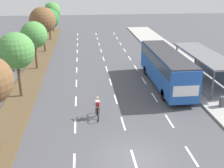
# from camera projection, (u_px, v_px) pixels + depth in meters

# --- Properties ---
(ground_plane) EXTENTS (140.00, 140.00, 0.00)m
(ground_plane) POSITION_uv_depth(u_px,v_px,m) (134.00, 160.00, 16.43)
(ground_plane) COLOR #4C4C51
(median_strip) EXTENTS (2.60, 52.00, 0.12)m
(median_strip) POSITION_uv_depth(u_px,v_px,m) (37.00, 65.00, 34.14)
(median_strip) COLOR brown
(median_strip) RESTS_ON ground
(sidewalk_right) EXTENTS (4.50, 52.00, 0.15)m
(sidewalk_right) POSITION_uv_depth(u_px,v_px,m) (176.00, 60.00, 35.93)
(sidewalk_right) COLOR #ADAAA3
(sidewalk_right) RESTS_ON ground
(lane_divider_left) EXTENTS (0.14, 46.36, 0.01)m
(lane_divider_left) POSITION_uv_depth(u_px,v_px,m) (77.00, 70.00, 32.50)
(lane_divider_left) COLOR white
(lane_divider_left) RESTS_ON ground
(lane_divider_center) EXTENTS (0.14, 46.36, 0.01)m
(lane_divider_center) POSITION_uv_depth(u_px,v_px,m) (107.00, 69.00, 32.86)
(lane_divider_center) COLOR white
(lane_divider_center) RESTS_ON ground
(lane_divider_right) EXTENTS (0.14, 46.36, 0.01)m
(lane_divider_right) POSITION_uv_depth(u_px,v_px,m) (136.00, 68.00, 33.21)
(lane_divider_right) COLOR white
(lane_divider_right) RESTS_ON ground
(bus_shelter) EXTENTS (2.90, 10.38, 2.86)m
(bus_shelter) POSITION_uv_depth(u_px,v_px,m) (206.00, 65.00, 28.00)
(bus_shelter) COLOR gray
(bus_shelter) RESTS_ON sidewalk_right
(bus) EXTENTS (2.54, 11.29, 3.37)m
(bus) POSITION_uv_depth(u_px,v_px,m) (166.00, 65.00, 27.11)
(bus) COLOR #2356B2
(bus) RESTS_ON ground
(cyclist) EXTENTS (0.46, 1.82, 1.71)m
(cyclist) POSITION_uv_depth(u_px,v_px,m) (98.00, 108.00, 21.08)
(cyclist) COLOR black
(cyclist) RESTS_ON ground
(median_tree_second) EXTENTS (3.13, 3.13, 5.70)m
(median_tree_second) POSITION_uv_depth(u_px,v_px,m) (16.00, 51.00, 23.59)
(median_tree_second) COLOR brown
(median_tree_second) RESTS_ON median_strip
(median_tree_third) EXTENTS (3.00, 3.00, 5.43)m
(median_tree_third) POSITION_uv_depth(u_px,v_px,m) (34.00, 35.00, 31.31)
(median_tree_third) COLOR brown
(median_tree_third) RESTS_ON median_strip
(median_tree_fourth) EXTENTS (3.66, 3.66, 6.23)m
(median_tree_fourth) POSITION_uv_depth(u_px,v_px,m) (43.00, 20.00, 38.76)
(median_tree_fourth) COLOR brown
(median_tree_fourth) RESTS_ON median_strip
(median_tree_fifth) EXTENTS (3.42, 3.42, 5.24)m
(median_tree_fifth) POSITION_uv_depth(u_px,v_px,m) (49.00, 19.00, 46.68)
(median_tree_fifth) COLOR brown
(median_tree_fifth) RESTS_ON median_strip
(median_tree_farthest) EXTENTS (3.21, 3.21, 5.61)m
(median_tree_farthest) POSITION_uv_depth(u_px,v_px,m) (52.00, 11.00, 54.11)
(median_tree_farthest) COLOR brown
(median_tree_farthest) RESTS_ON median_strip
(trash_bin) EXTENTS (0.52, 0.52, 0.85)m
(trash_bin) POSITION_uv_depth(u_px,v_px,m) (223.00, 102.00, 22.75)
(trash_bin) COLOR #4C4C51
(trash_bin) RESTS_ON sidewalk_right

